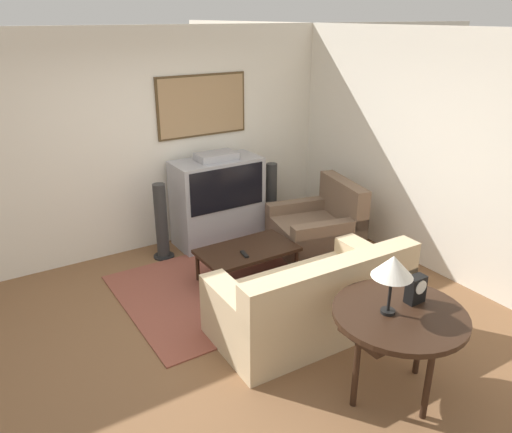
{
  "coord_description": "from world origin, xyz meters",
  "views": [
    {
      "loc": [
        -1.96,
        -3.63,
        2.81
      ],
      "look_at": [
        0.76,
        0.65,
        0.75
      ],
      "focal_mm": 35.0,
      "sensor_mm": 36.0,
      "label": 1
    }
  ],
  "objects_px": {
    "coffee_table": "(247,252)",
    "table_lamp": "(393,267)",
    "couch": "(312,302)",
    "console_table": "(400,320)",
    "speaker_tower_left": "(161,223)",
    "speaker_tower_right": "(271,199)",
    "mantel_clock": "(416,289)",
    "tv": "(218,200)",
    "armchair": "(318,229)"
  },
  "relations": [
    {
      "from": "coffee_table",
      "to": "table_lamp",
      "type": "bearing_deg",
      "value": -92.19
    },
    {
      "from": "couch",
      "to": "coffee_table",
      "type": "xyz_separation_m",
      "value": [
        0.0,
        1.17,
        0.04
      ]
    },
    {
      "from": "couch",
      "to": "console_table",
      "type": "height_order",
      "value": "couch"
    },
    {
      "from": "speaker_tower_left",
      "to": "table_lamp",
      "type": "bearing_deg",
      "value": -80.98
    },
    {
      "from": "coffee_table",
      "to": "speaker_tower_right",
      "type": "xyz_separation_m",
      "value": [
        1.02,
        1.04,
        0.11
      ]
    },
    {
      "from": "coffee_table",
      "to": "mantel_clock",
      "type": "xyz_separation_m",
      "value": [
        0.2,
        -2.14,
        0.51
      ]
    },
    {
      "from": "speaker_tower_right",
      "to": "tv",
      "type": "bearing_deg",
      "value": 176.27
    },
    {
      "from": "tv",
      "to": "console_table",
      "type": "distance_m",
      "value": 3.28
    },
    {
      "from": "couch",
      "to": "speaker_tower_left",
      "type": "xyz_separation_m",
      "value": [
        -0.58,
        2.21,
        0.14
      ]
    },
    {
      "from": "table_lamp",
      "to": "console_table",
      "type": "bearing_deg",
      "value": -27.33
    },
    {
      "from": "couch",
      "to": "speaker_tower_right",
      "type": "xyz_separation_m",
      "value": [
        1.03,
        2.21,
        0.14
      ]
    },
    {
      "from": "coffee_table",
      "to": "speaker_tower_left",
      "type": "bearing_deg",
      "value": 119.45
    },
    {
      "from": "console_table",
      "to": "mantel_clock",
      "type": "height_order",
      "value": "mantel_clock"
    },
    {
      "from": "tv",
      "to": "armchair",
      "type": "height_order",
      "value": "tv"
    },
    {
      "from": "couch",
      "to": "console_table",
      "type": "xyz_separation_m",
      "value": [
        0.01,
        -1.01,
        0.37
      ]
    },
    {
      "from": "table_lamp",
      "to": "speaker_tower_right",
      "type": "relative_size",
      "value": 0.49
    },
    {
      "from": "couch",
      "to": "armchair",
      "type": "relative_size",
      "value": 1.62
    },
    {
      "from": "tv",
      "to": "mantel_clock",
      "type": "distance_m",
      "value": 3.24
    },
    {
      "from": "console_table",
      "to": "tv",
      "type": "bearing_deg",
      "value": 86.28
    },
    {
      "from": "coffee_table",
      "to": "speaker_tower_right",
      "type": "distance_m",
      "value": 1.46
    },
    {
      "from": "armchair",
      "to": "table_lamp",
      "type": "bearing_deg",
      "value": -16.05
    },
    {
      "from": "console_table",
      "to": "mantel_clock",
      "type": "bearing_deg",
      "value": 12.67
    },
    {
      "from": "couch",
      "to": "console_table",
      "type": "bearing_deg",
      "value": 92.16
    },
    {
      "from": "console_table",
      "to": "speaker_tower_left",
      "type": "relative_size",
      "value": 1.06
    },
    {
      "from": "mantel_clock",
      "to": "speaker_tower_right",
      "type": "relative_size",
      "value": 0.23
    },
    {
      "from": "mantel_clock",
      "to": "speaker_tower_right",
      "type": "bearing_deg",
      "value": 75.51
    },
    {
      "from": "speaker_tower_left",
      "to": "couch",
      "type": "bearing_deg",
      "value": -75.21
    },
    {
      "from": "speaker_tower_left",
      "to": "coffee_table",
      "type": "bearing_deg",
      "value": -60.55
    },
    {
      "from": "tv",
      "to": "speaker_tower_left",
      "type": "xyz_separation_m",
      "value": [
        -0.81,
        -0.05,
        -0.12
      ]
    },
    {
      "from": "armchair",
      "to": "speaker_tower_left",
      "type": "distance_m",
      "value": 1.96
    },
    {
      "from": "table_lamp",
      "to": "coffee_table",
      "type": "bearing_deg",
      "value": 87.81
    },
    {
      "from": "coffee_table",
      "to": "table_lamp",
      "type": "height_order",
      "value": "table_lamp"
    },
    {
      "from": "tv",
      "to": "coffee_table",
      "type": "relative_size",
      "value": 1.11
    },
    {
      "from": "armchair",
      "to": "speaker_tower_left",
      "type": "relative_size",
      "value": 1.2
    },
    {
      "from": "tv",
      "to": "console_table",
      "type": "height_order",
      "value": "tv"
    },
    {
      "from": "speaker_tower_right",
      "to": "table_lamp",
      "type": "bearing_deg",
      "value": -109.21
    },
    {
      "from": "coffee_table",
      "to": "console_table",
      "type": "relative_size",
      "value": 1.08
    },
    {
      "from": "couch",
      "to": "speaker_tower_right",
      "type": "bearing_deg",
      "value": -113.4
    },
    {
      "from": "console_table",
      "to": "speaker_tower_left",
      "type": "xyz_separation_m",
      "value": [
        -0.59,
        3.22,
        -0.23
      ]
    },
    {
      "from": "armchair",
      "to": "table_lamp",
      "type": "height_order",
      "value": "table_lamp"
    },
    {
      "from": "speaker_tower_left",
      "to": "mantel_clock",
      "type": "bearing_deg",
      "value": -76.04
    },
    {
      "from": "tv",
      "to": "table_lamp",
      "type": "height_order",
      "value": "table_lamp"
    },
    {
      "from": "couch",
      "to": "coffee_table",
      "type": "relative_size",
      "value": 1.71
    },
    {
      "from": "coffee_table",
      "to": "couch",
      "type": "bearing_deg",
      "value": -90.18
    },
    {
      "from": "couch",
      "to": "table_lamp",
      "type": "relative_size",
      "value": 3.93
    },
    {
      "from": "armchair",
      "to": "speaker_tower_right",
      "type": "xyz_separation_m",
      "value": [
        -0.14,
        0.85,
        0.17
      ]
    },
    {
      "from": "coffee_table",
      "to": "mantel_clock",
      "type": "bearing_deg",
      "value": -84.56
    },
    {
      "from": "tv",
      "to": "mantel_clock",
      "type": "bearing_deg",
      "value": -90.28
    },
    {
      "from": "console_table",
      "to": "table_lamp",
      "type": "bearing_deg",
      "value": 152.67
    },
    {
      "from": "armchair",
      "to": "coffee_table",
      "type": "xyz_separation_m",
      "value": [
        -1.17,
        -0.19,
        0.07
      ]
    }
  ]
}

